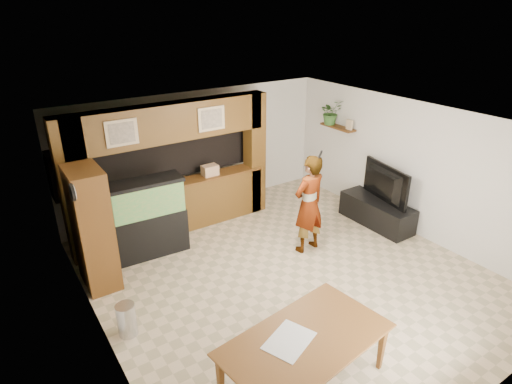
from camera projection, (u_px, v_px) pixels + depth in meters
floor at (288, 274)px, 7.29m from camera, size 6.50×6.50×0.00m
ceiling at (293, 126)px, 6.24m from camera, size 6.50×6.50×0.00m
wall_back at (197, 151)px, 9.23m from camera, size 6.00×0.00×6.00m
wall_left at (97, 265)px, 5.24m from camera, size 0.00×6.50×6.50m
wall_right at (412, 168)px, 8.29m from camera, size 0.00×6.50×6.50m
partition at (168, 168)px, 8.28m from camera, size 4.20×0.99×2.60m
wall_clock at (73, 192)px, 5.78m from camera, size 0.05×0.25×0.25m
wall_shelf at (338, 127)px, 9.53m from camera, size 0.25×0.90×0.04m
pantry_cabinet at (92, 229)px, 6.69m from camera, size 0.50×0.82×2.01m
trash_can at (127, 320)px, 5.90m from camera, size 0.27×0.27×0.49m
aquarium at (149, 219)px, 7.65m from camera, size 1.30×0.49×1.45m
tv_stand at (377, 212)px, 8.86m from camera, size 0.58×1.59×0.53m
television at (380, 184)px, 8.60m from camera, size 0.42×1.31×0.75m
photo_frame at (349, 125)px, 9.22m from camera, size 0.04×0.16×0.22m
potted_plant at (331, 112)px, 9.56m from camera, size 0.56×0.50×0.55m
person at (309, 204)px, 7.68m from camera, size 0.71×0.50×1.85m
microphone at (320, 155)px, 7.19m from camera, size 0.04×0.11×0.17m
dining_table at (307, 363)px, 5.04m from camera, size 2.13×1.36×0.70m
newspaper_a at (289, 341)px, 4.89m from camera, size 0.70×0.61×0.01m
counter_box at (210, 170)px, 8.62m from camera, size 0.32×0.22×0.21m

